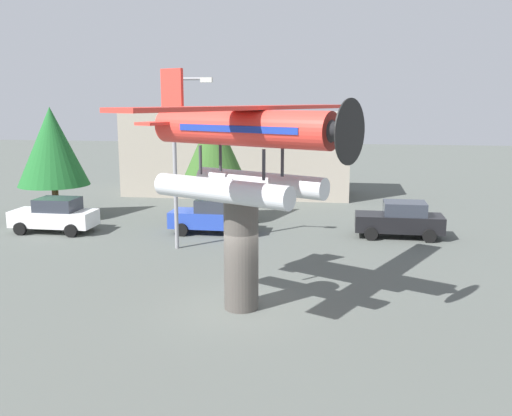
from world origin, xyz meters
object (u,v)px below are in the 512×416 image
object	(u,v)px
floatplane_monument	(244,144)
car_mid_blue	(213,216)
storefront_building	(238,153)
car_near_white	(55,215)
streetlight_primary	(179,151)
car_far_black	(400,219)
display_pedestal	(241,254)
tree_east	(214,147)
tree_west	(52,147)

from	to	relation	value
floatplane_monument	car_mid_blue	distance (m)	11.48
car_mid_blue	storefront_building	bearing A→B (deg)	-85.11
car_near_white	streetlight_primary	bearing A→B (deg)	163.87
streetlight_primary	car_far_black	bearing A→B (deg)	20.61
display_pedestal	car_mid_blue	size ratio (longest dim) A/B	0.86
floatplane_monument	car_near_white	size ratio (longest dim) A/B	2.34
car_near_white	car_mid_blue	world-z (taller)	same
streetlight_primary	storefront_building	bearing A→B (deg)	91.04
floatplane_monument	streetlight_primary	bearing A→B (deg)	147.13
car_near_white	storefront_building	bearing A→B (deg)	-118.03
tree_east	storefront_building	bearing A→B (deg)	92.91
car_mid_blue	tree_west	bearing A→B (deg)	-12.14
display_pedestal	car_far_black	world-z (taller)	display_pedestal
car_mid_blue	storefront_building	xyz separation A→B (m)	(-1.03, 12.02, 2.01)
car_mid_blue	car_far_black	bearing A→B (deg)	-176.31
display_pedestal	car_mid_blue	bearing A→B (deg)	108.18
car_mid_blue	tree_east	world-z (taller)	tree_east
storefront_building	tree_west	bearing A→B (deg)	-130.85
tree_east	display_pedestal	bearing A→B (deg)	-73.08
display_pedestal	streetlight_primary	distance (m)	8.35
car_far_black	streetlight_primary	world-z (taller)	streetlight_primary
floatplane_monument	storefront_building	size ratio (longest dim) A/B	0.63
car_mid_blue	display_pedestal	bearing A→B (deg)	108.18
display_pedestal	car_mid_blue	xyz separation A→B (m)	(-3.28, 9.98, -0.93)
car_near_white	tree_west	distance (m)	4.76
floatplane_monument	tree_east	distance (m)	13.29
streetlight_primary	car_near_white	bearing A→B (deg)	163.87
tree_west	tree_east	xyz separation A→B (m)	(9.08, 0.53, 0.05)
streetlight_primary	tree_west	world-z (taller)	streetlight_primary
car_mid_blue	storefront_building	world-z (taller)	storefront_building
storefront_building	car_far_black	bearing A→B (deg)	-48.16
display_pedestal	streetlight_primary	xyz separation A→B (m)	(-4.03, 6.83, 2.62)
car_mid_blue	tree_east	size ratio (longest dim) A/B	0.68
car_mid_blue	tree_west	distance (m)	10.36
streetlight_primary	storefront_building	xyz separation A→B (m)	(-0.27, 15.17, -1.54)
car_far_black	tree_east	distance (m)	10.47
floatplane_monument	tree_west	xyz separation A→B (m)	(-13.03, 12.11, -1.23)
floatplane_monument	tree_west	distance (m)	17.83
tree_west	tree_east	bearing A→B (deg)	3.32
car_far_black	storefront_building	size ratio (longest dim) A/B	0.27
display_pedestal	tree_east	bearing A→B (deg)	106.92
car_near_white	storefront_building	size ratio (longest dim) A/B	0.27
streetlight_primary	tree_east	xyz separation A→B (m)	(0.20, 5.75, -0.32)
display_pedestal	tree_east	distance (m)	13.35
car_far_black	tree_west	xyz separation A→B (m)	(-18.84, 1.48, 3.19)
car_far_black	storefront_building	world-z (taller)	storefront_building
car_near_white	floatplane_monument	bearing A→B (deg)	141.75
display_pedestal	storefront_building	distance (m)	22.44
car_mid_blue	car_far_black	distance (m)	9.22
tree_west	car_far_black	bearing A→B (deg)	-4.49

